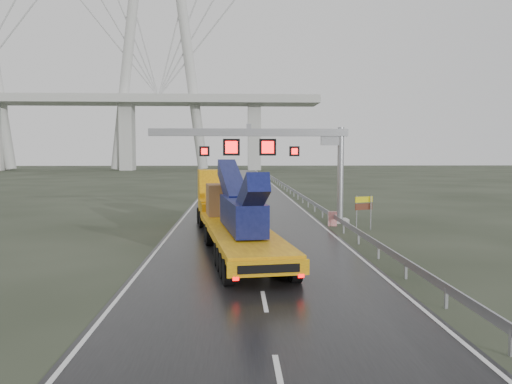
{
  "coord_description": "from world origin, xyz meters",
  "views": [
    {
      "loc": [
        -1.01,
        -19.23,
        5.22
      ],
      "look_at": [
        0.08,
        7.01,
        3.2
      ],
      "focal_mm": 35.0,
      "sensor_mm": 36.0,
      "label": 1
    }
  ],
  "objects_px": {
    "sign_gantry": "(277,148)",
    "exit_sign_pair": "(364,206)",
    "striped_barrier": "(332,219)",
    "heavy_haul_truck": "(229,208)"
  },
  "relations": [
    {
      "from": "sign_gantry",
      "to": "striped_barrier",
      "type": "xyz_separation_m",
      "value": [
        3.9,
        -1.67,
        -5.09
      ]
    },
    {
      "from": "heavy_haul_truck",
      "to": "striped_barrier",
      "type": "relative_size",
      "value": 20.03
    },
    {
      "from": "heavy_haul_truck",
      "to": "striped_barrier",
      "type": "bearing_deg",
      "value": 27.08
    },
    {
      "from": "heavy_haul_truck",
      "to": "striped_barrier",
      "type": "distance_m",
      "value": 9.16
    },
    {
      "from": "sign_gantry",
      "to": "striped_barrier",
      "type": "height_order",
      "value": "sign_gantry"
    },
    {
      "from": "sign_gantry",
      "to": "exit_sign_pair",
      "type": "xyz_separation_m",
      "value": [
        5.64,
        -3.71,
        -3.97
      ]
    },
    {
      "from": "sign_gantry",
      "to": "exit_sign_pair",
      "type": "height_order",
      "value": "sign_gantry"
    },
    {
      "from": "sign_gantry",
      "to": "exit_sign_pair",
      "type": "distance_m",
      "value": 7.83
    },
    {
      "from": "exit_sign_pair",
      "to": "striped_barrier",
      "type": "relative_size",
      "value": 2.25
    },
    {
      "from": "exit_sign_pair",
      "to": "heavy_haul_truck",
      "type": "bearing_deg",
      "value": 178.4
    }
  ]
}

